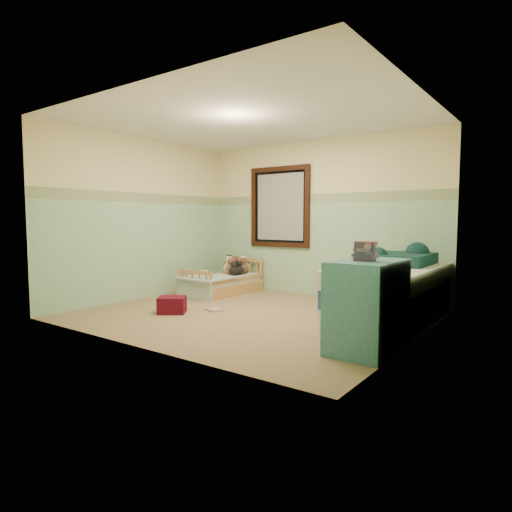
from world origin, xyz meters
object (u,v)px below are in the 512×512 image
Objects in this scene: plush_floor_cream at (205,283)px; red_pillow at (172,305)px; twin_bed_frame at (390,310)px; plush_floor_tan at (181,289)px; floor_book at (215,310)px; toddler_bed_frame at (223,288)px; dresser at (367,306)px.

red_pillow is at bearing -59.46° from plush_floor_cream.
plush_floor_tan is at bearing -173.22° from twin_bed_frame.
twin_bed_frame is 8.20× the size of floor_book.
twin_bed_frame is 2.30m from floor_book.
toddler_bed_frame is 5.86× the size of plush_floor_cream.
toddler_bed_frame is 0.71m from plush_floor_tan.
plush_floor_cream reaches higher than toddler_bed_frame.
plush_floor_tan reaches higher than twin_bed_frame.
twin_bed_frame is at bearing 29.62° from red_pillow.
plush_floor_cream is 1.02× the size of plush_floor_tan.
floor_book is at bearing 167.77° from dresser.
floor_book is at bearing 52.95° from red_pillow.
twin_bed_frame reaches higher than red_pillow.
plush_floor_cream is (-0.56, 0.15, 0.03)m from toddler_bed_frame.
twin_bed_frame is at bearing 6.78° from plush_floor_tan.
toddler_bed_frame is 5.63× the size of floor_book.
plush_floor_cream is at bearing 102.27° from plush_floor_tan.
dresser is at bearing -27.26° from toddler_bed_frame.
plush_floor_tan reaches higher than red_pillow.
twin_bed_frame is 1.51m from dresser.
toddler_bed_frame is at bearing 144.72° from floor_book.
plush_floor_cream is at bearing 165.19° from toddler_bed_frame.
plush_floor_tan is 1.33m from floor_book.
plush_floor_cream is at bearing 156.21° from floor_book.
dresser is 2.74m from red_pillow.
red_pillow reaches higher than toddler_bed_frame.
floor_book is (-2.10, -0.94, -0.10)m from twin_bed_frame.
dresser reaches higher than plush_floor_tan.
plush_floor_tan reaches higher than floor_book.
dresser reaches higher than floor_book.
plush_floor_cream is 0.75m from plush_floor_tan.
twin_bed_frame is 2.82m from red_pillow.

